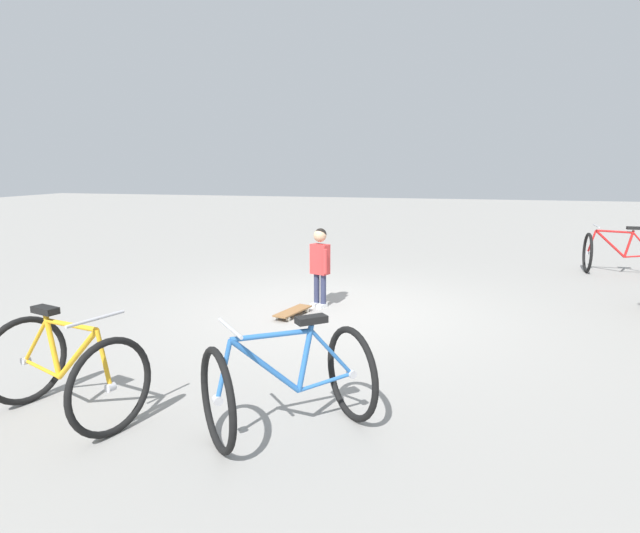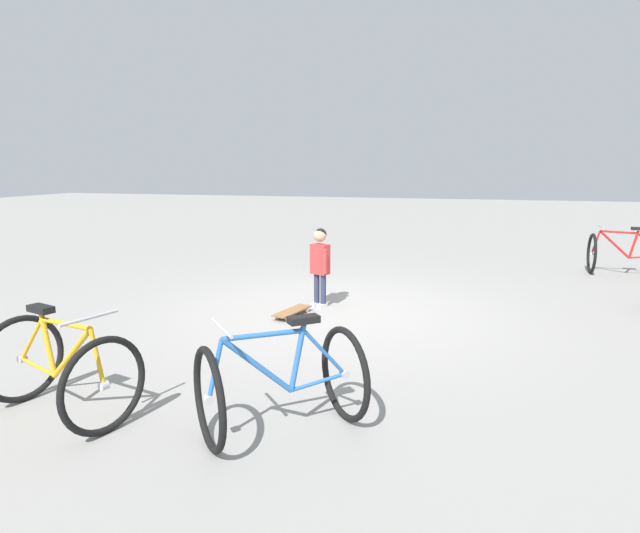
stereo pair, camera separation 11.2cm
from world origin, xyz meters
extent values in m
plane|color=gray|center=(0.00, 0.00, 0.00)|extent=(50.00, 50.00, 0.00)
cylinder|color=#2D3351|center=(0.19, -0.14, 0.24)|extent=(0.08, 0.08, 0.42)
cube|color=white|center=(0.21, -0.12, 0.03)|extent=(0.13, 0.17, 0.05)
cylinder|color=#2D3351|center=(0.30, -0.19, 0.24)|extent=(0.08, 0.08, 0.42)
cube|color=white|center=(0.31, -0.16, 0.03)|extent=(0.13, 0.17, 0.05)
cube|color=#D13838|center=(0.25, -0.16, 0.65)|extent=(0.27, 0.22, 0.40)
cylinder|color=#D13838|center=(0.14, -0.01, 0.65)|extent=(0.06, 0.06, 0.32)
cylinder|color=#D13838|center=(0.37, -0.28, 0.65)|extent=(0.06, 0.06, 0.32)
sphere|color=tan|center=(0.25, -0.16, 0.96)|extent=(0.17, 0.17, 0.17)
sphere|color=black|center=(0.24, -0.17, 0.98)|extent=(0.16, 0.16, 0.16)
cube|color=olive|center=(0.46, 0.37, 0.07)|extent=(0.35, 0.68, 0.02)
cube|color=#B7B7BC|center=(0.52, 0.59, 0.05)|extent=(0.11, 0.06, 0.02)
cube|color=#B7B7BC|center=(0.40, 0.15, 0.05)|extent=(0.11, 0.06, 0.02)
cylinder|color=beige|center=(0.44, 0.61, 0.03)|extent=(0.04, 0.06, 0.06)
cylinder|color=beige|center=(0.59, 0.57, 0.03)|extent=(0.04, 0.06, 0.06)
cylinder|color=beige|center=(0.33, 0.17, 0.03)|extent=(0.04, 0.06, 0.06)
cylinder|color=beige|center=(0.48, 0.13, 0.03)|extent=(0.04, 0.06, 0.06)
torus|color=black|center=(-3.74, -3.65, 0.36)|extent=(0.07, 0.71, 0.71)
cylinder|color=#B7B7BC|center=(-3.74, -3.65, 0.36)|extent=(0.06, 0.06, 0.06)
cylinder|color=red|center=(-4.09, -3.64, 0.53)|extent=(0.52, 0.05, 0.48)
cylinder|color=red|center=(-4.14, -3.64, 0.75)|extent=(0.59, 0.05, 0.06)
cylinder|color=red|center=(-4.38, -3.63, 0.54)|extent=(0.14, 0.04, 0.48)
cylinder|color=red|center=(-4.55, -3.63, 0.33)|extent=(0.43, 0.04, 0.08)
cylinder|color=red|center=(-3.79, -3.65, 0.56)|extent=(0.13, 0.03, 0.41)
cube|color=black|center=(-4.43, -3.63, 0.82)|extent=(0.22, 0.10, 0.05)
cylinder|color=#B7B7BC|center=(-3.84, -3.65, 0.84)|extent=(0.03, 0.46, 0.02)
torus|color=black|center=(0.77, 3.63, 0.36)|extent=(0.25, 0.69, 0.71)
torus|color=black|center=(1.75, 3.34, 0.36)|extent=(0.25, 0.69, 0.71)
cylinder|color=#B7B7BC|center=(0.77, 3.63, 0.36)|extent=(0.07, 0.07, 0.06)
cylinder|color=#B7B7BC|center=(1.75, 3.34, 0.36)|extent=(0.07, 0.07, 0.06)
cylinder|color=gold|center=(1.10, 3.53, 0.53)|extent=(0.51, 0.19, 0.48)
cylinder|color=gold|center=(1.15, 3.52, 0.75)|extent=(0.58, 0.20, 0.06)
cylinder|color=gold|center=(1.38, 3.45, 0.54)|extent=(0.14, 0.08, 0.48)
cylinder|color=gold|center=(1.54, 3.40, 0.33)|extent=(0.42, 0.15, 0.08)
cylinder|color=gold|center=(1.59, 3.39, 0.55)|extent=(0.34, 0.13, 0.40)
cylinder|color=gold|center=(0.82, 3.62, 0.56)|extent=(0.13, 0.07, 0.41)
cube|color=black|center=(1.43, 3.43, 0.82)|extent=(0.24, 0.16, 0.05)
cylinder|color=#B7B7BC|center=(0.86, 3.60, 0.84)|extent=(0.15, 0.45, 0.02)
torus|color=black|center=(-0.05, 3.63, 0.36)|extent=(0.51, 0.57, 0.71)
torus|color=black|center=(-0.81, 2.96, 0.36)|extent=(0.51, 0.57, 0.71)
cylinder|color=#B7B7BC|center=(-0.05, 3.63, 0.36)|extent=(0.08, 0.08, 0.06)
cylinder|color=#B7B7BC|center=(-0.81, 2.96, 0.36)|extent=(0.08, 0.08, 0.06)
cylinder|color=#2D6BB7|center=(-0.30, 3.41, 0.53)|extent=(0.41, 0.37, 0.48)
cylinder|color=#2D6BB7|center=(-0.34, 3.37, 0.75)|extent=(0.47, 0.42, 0.06)
cylinder|color=#2D6BB7|center=(-0.53, 3.21, 0.54)|extent=(0.13, 0.12, 0.48)
cylinder|color=#2D6BB7|center=(-0.65, 3.10, 0.33)|extent=(0.34, 0.31, 0.08)
cylinder|color=#2D6BB7|center=(-0.69, 3.07, 0.55)|extent=(0.28, 0.25, 0.40)
cylinder|color=#2D6BB7|center=(-0.08, 3.60, 0.56)|extent=(0.12, 0.11, 0.41)
cube|color=black|center=(-0.56, 3.18, 0.82)|extent=(0.23, 0.22, 0.05)
cylinder|color=#B7B7BC|center=(-0.12, 3.57, 0.84)|extent=(0.32, 0.36, 0.02)
camera|label=1|loc=(-1.54, 6.71, 1.88)|focal=30.47mm
camera|label=2|loc=(-1.65, 6.68, 1.88)|focal=30.47mm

